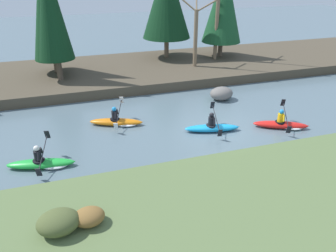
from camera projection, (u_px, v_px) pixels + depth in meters
name	position (u px, v px, depth m)	size (l,w,h in m)	color
ground_plane	(215.00, 130.00, 16.39)	(90.00, 90.00, 0.00)	slate
riverbank_near	(314.00, 218.00, 10.09)	(44.00, 7.58, 0.85)	#5B7042
riverbank_far	(159.00, 69.00, 24.86)	(44.00, 8.60, 0.64)	#4C4233
conifer_tree_left	(47.00, 7.00, 21.05)	(2.65, 2.65, 7.72)	brown
conifer_tree_mid_left	(50.00, 7.00, 19.54)	(2.21, 2.21, 7.74)	brown
conifer_tree_mid_right	(223.00, 4.00, 25.16)	(3.12, 3.12, 6.96)	brown
bare_tree_upstream	(196.00, 31.00, 23.26)	(2.96, 2.93, 5.32)	#7A664C
bare_tree_mid_upstream	(218.00, 11.00, 24.55)	(4.21, 4.16, 7.69)	#7A664C
shrub_clump_nearest	(58.00, 222.00, 8.88)	(1.17, 0.97, 0.63)	#4C562D
shrub_clump_second	(89.00, 217.00, 9.18)	(0.89, 0.74, 0.48)	brown
kayaker_lead	(283.00, 124.00, 16.49)	(2.71, 1.96, 1.20)	red
kayaker_middle	(212.00, 127.00, 16.16)	(2.79, 2.05, 1.20)	#1993D6
kayaker_trailing	(118.00, 121.00, 16.80)	(2.74, 2.01, 1.20)	orange
kayaker_far_back	(44.00, 163.00, 13.30)	(2.79, 2.06, 1.20)	green
boulder_midstream	(222.00, 93.00, 19.85)	(1.42, 1.11, 0.80)	slate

